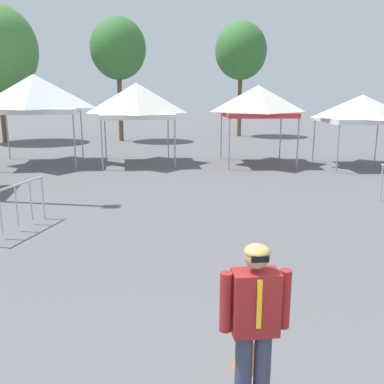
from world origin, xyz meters
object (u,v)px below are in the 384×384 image
canopy_tent_far_left (35,94)px  canopy_tent_right_of_center (137,100)px  canopy_tent_behind_right (362,109)px  person_foreground (255,321)px  tree_behind_tents_left (118,49)px  traffic_cone_lot_center (247,345)px  tree_behind_tents_right (241,51)px  crowd_barrier_by_lift (16,199)px  canopy_tent_center (258,101)px

canopy_tent_far_left → canopy_tent_right_of_center: canopy_tent_far_left is taller
canopy_tent_behind_right → person_foreground: size_ratio=1.76×
tree_behind_tents_left → traffic_cone_lot_center: bearing=-83.1°
canopy_tent_right_of_center → traffic_cone_lot_center: canopy_tent_right_of_center is taller
traffic_cone_lot_center → tree_behind_tents_right: bearing=78.4°
person_foreground → canopy_tent_right_of_center: bearing=95.4°
tree_behind_tents_left → crowd_barrier_by_lift: bearing=-93.9°
canopy_tent_center → traffic_cone_lot_center: canopy_tent_center is taller
traffic_cone_lot_center → canopy_tent_behind_right: bearing=59.2°
tree_behind_tents_right → canopy_tent_center: bearing=-98.1°
tree_behind_tents_left → traffic_cone_lot_center: (2.80, -23.00, -5.22)m
canopy_tent_far_left → traffic_cone_lot_center: canopy_tent_far_left is taller
tree_behind_tents_left → canopy_tent_center: bearing=-56.0°
crowd_barrier_by_lift → traffic_cone_lot_center: 6.64m
canopy_tent_center → tree_behind_tents_left: size_ratio=0.45×
canopy_tent_center → person_foreground: bearing=-104.1°
canopy_tent_center → canopy_tent_behind_right: (4.01, -1.07, -0.29)m
canopy_tent_right_of_center → canopy_tent_center: canopy_tent_right_of_center is taller
canopy_tent_right_of_center → canopy_tent_behind_right: canopy_tent_right_of_center is taller
tree_behind_tents_left → tree_behind_tents_right: bearing=15.0°
crowd_barrier_by_lift → tree_behind_tents_right: bearing=65.3°
canopy_tent_far_left → canopy_tent_behind_right: 13.39m
canopy_tent_behind_right → tree_behind_tents_right: size_ratio=0.41×
person_foreground → tree_behind_tents_right: bearing=78.5°
canopy_tent_center → canopy_tent_behind_right: canopy_tent_center is taller
tree_behind_tents_right → tree_behind_tents_left: 8.21m
canopy_tent_behind_right → crowd_barrier_by_lift: 13.74m
canopy_tent_center → person_foreground: (-3.63, -14.41, -1.62)m
canopy_tent_far_left → traffic_cone_lot_center: 15.84m
person_foreground → traffic_cone_lot_center: bearing=80.4°
person_foreground → crowd_barrier_by_lift: bearing=122.8°
canopy_tent_far_left → person_foreground: canopy_tent_far_left is taller
canopy_tent_right_of_center → traffic_cone_lot_center: bearing=-83.8°
canopy_tent_far_left → canopy_tent_center: bearing=-5.4°
canopy_tent_right_of_center → tree_behind_tents_right: tree_behind_tents_right is taller
canopy_tent_behind_right → traffic_cone_lot_center: canopy_tent_behind_right is taller
canopy_tent_behind_right → tree_behind_tents_left: 14.99m
canopy_tent_far_left → tree_behind_tents_right: (10.86, 10.61, 2.67)m
canopy_tent_center → crowd_barrier_by_lift: size_ratio=1.66×
canopy_tent_far_left → traffic_cone_lot_center: size_ratio=6.52×
canopy_tent_behind_right → tree_behind_tents_left: tree_behind_tents_left is taller
person_foreground → tree_behind_tents_right: size_ratio=0.24×
canopy_tent_behind_right → tree_behind_tents_right: tree_behind_tents_right is taller
canopy_tent_center → tree_behind_tents_right: size_ratio=0.44×
tree_behind_tents_right → traffic_cone_lot_center: size_ratio=13.14×
tree_behind_tents_left → crowd_barrier_by_lift: 18.39m
canopy_tent_center → tree_behind_tents_left: (-6.30, 9.34, 2.86)m
crowd_barrier_by_lift → traffic_cone_lot_center: bearing=-52.8°
traffic_cone_lot_center → canopy_tent_center: bearing=75.6°
canopy_tent_far_left → crowd_barrier_by_lift: 9.66m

